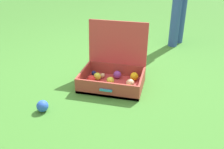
{
  "coord_description": "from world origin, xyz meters",
  "views": [
    {
      "loc": [
        0.53,
        -2.09,
        1.18
      ],
      "look_at": [
        0.03,
        -0.07,
        0.12
      ],
      "focal_mm": 40.1,
      "sensor_mm": 36.0,
      "label": 1
    }
  ],
  "objects": [
    {
      "name": "open_suitcase",
      "position": [
        0.03,
        -0.01,
        0.12
      ],
      "size": [
        0.58,
        0.49,
        0.57
      ],
      "color": "#B23838",
      "rests_on": "ground"
    },
    {
      "name": "stray_ball_on_grass",
      "position": [
        -0.41,
        -0.6,
        0.05
      ],
      "size": [
        0.09,
        0.09,
        0.09
      ],
      "primitive_type": "sphere",
      "color": "blue",
      "rests_on": "ground"
    },
    {
      "name": "ground_plane",
      "position": [
        0.0,
        0.0,
        0.0
      ],
      "size": [
        16.0,
        16.0,
        0.0
      ],
      "primitive_type": "plane",
      "color": "#3D7A2D"
    }
  ]
}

